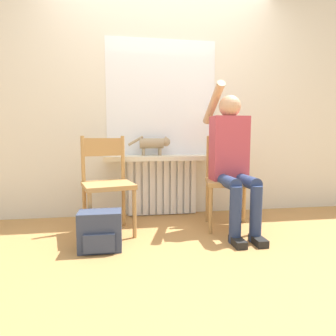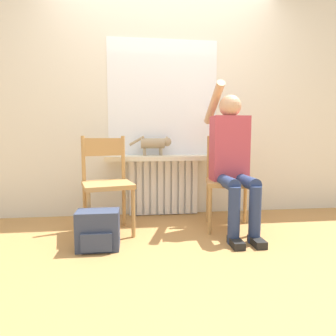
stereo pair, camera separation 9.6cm
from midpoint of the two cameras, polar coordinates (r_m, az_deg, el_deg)
name	(u,v)px [view 1 (the left image)]	position (r m, az deg, el deg)	size (l,w,h in m)	color
ground_plane	(183,255)	(2.20, 1.74, -17.34)	(12.00, 12.00, 0.00)	#B27F47
wall_with_window	(161,96)	(3.27, -2.27, 14.45)	(7.00, 0.06, 2.70)	silver
radiator	(162,187)	(3.21, -2.03, -3.90)	(0.79, 0.08, 0.64)	white
windowsill	(163,158)	(3.07, -1.83, 2.09)	(1.27, 0.30, 0.05)	beige
window_glass	(162,98)	(3.23, -2.20, 14.05)	(1.22, 0.01, 1.27)	white
chair_left	(107,182)	(2.64, -13.31, -2.83)	(0.52, 0.52, 0.90)	#B2844C
chair_right	(228,179)	(2.80, 11.21, -2.28)	(0.51, 0.51, 0.90)	#B2844C
person	(232,155)	(2.67, 11.91, 2.60)	(0.36, 0.96, 1.40)	navy
cat	(154,143)	(3.06, -3.71, 5.00)	(0.46, 0.11, 0.22)	#9E896B
backpack	(100,231)	(2.32, -14.80, -12.30)	(0.33, 0.23, 0.31)	#333D56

